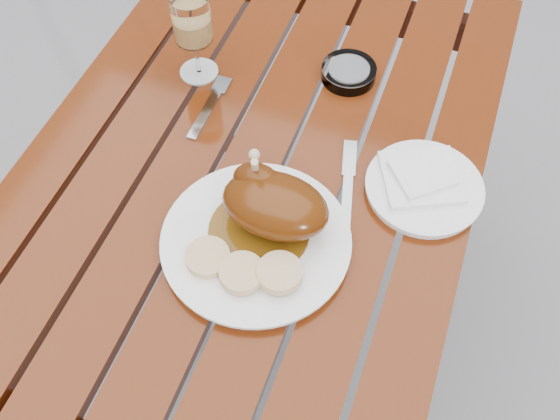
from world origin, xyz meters
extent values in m
plane|color=slate|center=(0.00, 0.00, 0.00)|extent=(60.00, 60.00, 0.00)
cube|color=#63260B|center=(0.00, 0.00, 0.38)|extent=(0.80, 1.20, 0.75)
cylinder|color=white|center=(0.07, -0.19, 0.76)|extent=(0.39, 0.39, 0.02)
cylinder|color=#5E380A|center=(0.07, -0.17, 0.77)|extent=(0.17, 0.17, 0.00)
ellipsoid|color=#5B2406|center=(0.09, -0.15, 0.82)|extent=(0.18, 0.12, 0.09)
ellipsoid|color=#5B2406|center=(0.05, -0.12, 0.83)|extent=(0.08, 0.06, 0.07)
cylinder|color=#C6B28C|center=(0.05, -0.12, 0.85)|extent=(0.02, 0.04, 0.09)
cylinder|color=#E0BF88|center=(0.01, -0.25, 0.78)|extent=(0.07, 0.07, 0.02)
cylinder|color=#E0BF88|center=(0.08, -0.26, 0.78)|extent=(0.07, 0.07, 0.02)
cylinder|color=#E0BF88|center=(0.13, -0.24, 0.79)|extent=(0.07, 0.07, 0.02)
cylinder|color=#EBBB6A|center=(-0.18, 0.15, 0.84)|extent=(0.08, 0.08, 0.18)
cylinder|color=white|center=(0.31, 0.01, 0.76)|extent=(0.22, 0.22, 0.02)
cube|color=white|center=(0.30, 0.02, 0.77)|extent=(0.17, 0.17, 0.01)
cylinder|color=#B2B7BC|center=(0.10, 0.24, 0.76)|extent=(0.12, 0.12, 0.03)
cube|color=gray|center=(-0.12, 0.06, 0.75)|extent=(0.02, 0.16, 0.01)
cube|color=gray|center=(0.18, -0.04, 0.75)|extent=(0.06, 0.18, 0.01)
camera|label=1|loc=(0.29, -0.67, 1.64)|focal=40.00mm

